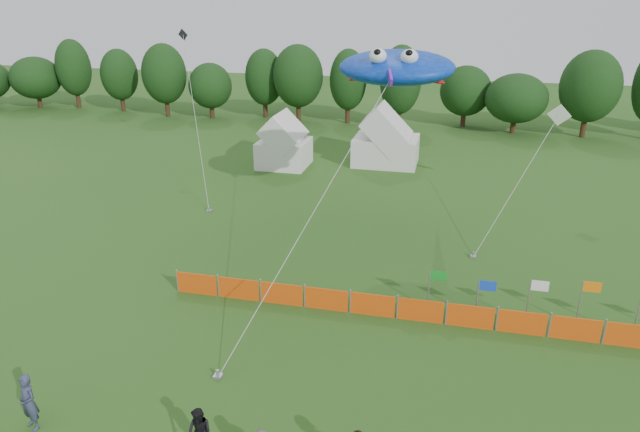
% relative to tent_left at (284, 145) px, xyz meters
% --- Properties ---
extents(treeline, '(104.57, 8.78, 8.36)m').
position_rel_tent_left_xyz_m(treeline, '(9.92, 16.21, 2.49)').
color(treeline, '#382314').
rests_on(treeline, ground).
extents(tent_left, '(3.80, 3.80, 3.36)m').
position_rel_tent_left_xyz_m(tent_left, '(0.00, 0.00, 0.00)').
color(tent_left, white).
rests_on(tent_left, ground).
extents(tent_right, '(5.05, 4.04, 3.56)m').
position_rel_tent_left_xyz_m(tent_right, '(7.68, 2.40, 0.10)').
color(tent_right, silver).
rests_on(tent_right, ground).
extents(barrier_fence, '(19.90, 0.06, 1.00)m').
position_rel_tent_left_xyz_m(barrier_fence, '(11.07, -20.54, -1.19)').
color(barrier_fence, '#D7480B').
rests_on(barrier_fence, ground).
extents(flag_row, '(10.73, 0.60, 2.14)m').
position_rel_tent_left_xyz_m(flag_row, '(17.53, -19.66, -0.35)').
color(flag_row, gray).
rests_on(flag_row, ground).
extents(spectator_a, '(0.82, 0.68, 1.93)m').
position_rel_tent_left_xyz_m(spectator_a, '(0.70, -29.66, -0.73)').
color(spectator_a, '#313752').
rests_on(spectator_a, ground).
extents(stingray_kite, '(7.98, 22.11, 10.35)m').
position_rel_tent_left_xyz_m(stingray_kite, '(9.72, -11.59, 7.54)').
color(stingray_kite, blue).
rests_on(stingray_kite, ground).
extents(small_kite_white, '(5.39, 9.08, 6.58)m').
position_rel_tent_left_xyz_m(small_kite_white, '(17.76, -7.10, 2.77)').
color(small_kite_white, white).
rests_on(small_kite_white, ground).
extents(small_kite_dark, '(6.72, 11.08, 10.22)m').
position_rel_tent_left_xyz_m(small_kite_dark, '(-5.31, -4.32, 4.10)').
color(small_kite_dark, black).
rests_on(small_kite_dark, ground).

